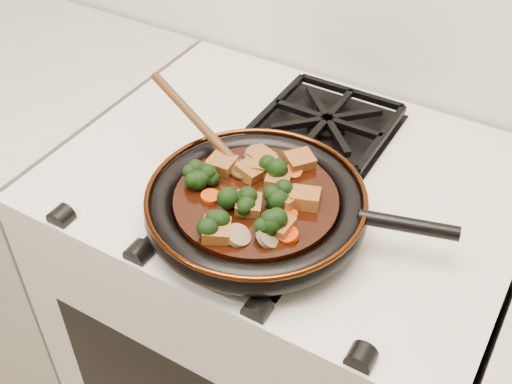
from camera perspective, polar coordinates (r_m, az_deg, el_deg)
The scene contains 31 objects.
stove at distance 1.41m, azimuth 2.38°, elevation -12.39°, with size 0.76×0.60×0.90m, color beige.
burner_grate_front at distance 0.98m, azimuth -0.81°, elevation -2.14°, with size 0.23×0.23×0.03m, color black, non-canonical shape.
burner_grate_back at distance 1.17m, azimuth 6.31°, elevation 6.08°, with size 0.23×0.23×0.03m, color black, non-canonical shape.
skillet at distance 0.95m, azimuth 0.13°, elevation -1.19°, with size 0.45×0.33×0.05m.
braising_sauce at distance 0.95m, azimuth 0.00°, elevation -0.95°, with size 0.24×0.24×0.02m, color black.
tofu_cube_0 at distance 0.89m, azimuth 2.28°, elevation -3.11°, with size 0.04×0.03×0.02m, color brown.
tofu_cube_1 at distance 0.88m, azimuth -3.53°, elevation -3.49°, with size 0.04×0.04×0.02m, color brown.
tofu_cube_2 at distance 0.96m, azimuth 1.89°, elevation 0.87°, with size 0.04×0.03×0.02m, color brown.
tofu_cube_3 at distance 1.00m, azimuth 0.49°, elevation 3.08°, with size 0.03×0.03×0.02m, color brown.
tofu_cube_4 at distance 0.99m, azimuth 3.89°, elevation 2.72°, with size 0.04×0.04×0.02m, color brown.
tofu_cube_5 at distance 0.92m, azimuth -0.71°, elevation -1.19°, with size 0.04×0.04×0.02m, color brown.
tofu_cube_6 at distance 0.98m, azimuth 0.74°, elevation 2.27°, with size 0.04×0.04×0.02m, color brown.
tofu_cube_7 at distance 0.93m, azimuth 4.39°, elevation -0.59°, with size 0.04×0.04×0.02m, color brown.
tofu_cube_8 at distance 0.97m, azimuth -0.57°, elevation 1.78°, with size 0.04×0.03×0.02m, color brown.
tofu_cube_9 at distance 0.93m, azimuth 2.75°, elevation -0.66°, with size 0.04×0.04×0.02m, color brown.
tofu_cube_10 at distance 0.99m, azimuth -3.04°, elevation 2.48°, with size 0.04×0.04×0.02m, color brown.
broccoli_floret_0 at distance 0.96m, azimuth -5.03°, elevation 1.01°, with size 0.06×0.06×0.05m, color black, non-canonical shape.
broccoli_floret_1 at distance 0.97m, azimuth 1.34°, elevation 1.99°, with size 0.06×0.06×0.05m, color black, non-canonical shape.
broccoli_floret_2 at distance 0.92m, azimuth -1.61°, elevation -1.03°, with size 0.06×0.06×0.05m, color black, non-canonical shape.
broccoli_floret_3 at distance 0.97m, azimuth -4.96°, elevation 1.51°, with size 0.06×0.06×0.05m, color black, non-canonical shape.
broccoli_floret_4 at distance 0.88m, azimuth -3.67°, elevation -3.17°, with size 0.06×0.06×0.05m, color black, non-canonical shape.
broccoli_floret_5 at distance 0.88m, azimuth 1.29°, elevation -3.22°, with size 0.06×0.06×0.05m, color black, non-canonical shape.
broccoli_floret_6 at distance 0.93m, azimuth 1.71°, elevation -0.38°, with size 0.06×0.06×0.05m, color black, non-canonical shape.
carrot_coin_0 at distance 0.91m, azimuth 2.82°, elevation -2.05°, with size 0.03×0.03×0.01m, color #AC2D04.
carrot_coin_1 at distance 0.88m, azimuth 2.93°, elevation -3.87°, with size 0.03×0.03×0.01m, color #AC2D04.
carrot_coin_2 at distance 0.98m, azimuth 3.34°, elevation 1.85°, with size 0.03×0.03×0.01m, color #AC2D04.
carrot_coin_3 at distance 0.94m, azimuth -4.06°, elevation -0.42°, with size 0.03×0.03×0.01m, color #AC2D04.
mushroom_slice_0 at distance 0.88m, azimuth -1.61°, elevation -3.90°, with size 0.04×0.04×0.01m, color brown.
mushroom_slice_1 at distance 1.00m, azimuth 0.01°, elevation 3.19°, with size 0.04×0.04×0.01m, color brown.
mushroom_slice_2 at distance 0.87m, azimuth 1.10°, elevation -3.98°, with size 0.04×0.04×0.01m, color brown.
wooden_spoon at distance 1.01m, azimuth -3.61°, elevation 4.52°, with size 0.15×0.07×0.23m.
Camera 1 is at (0.37, 0.95, 1.59)m, focal length 45.00 mm.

